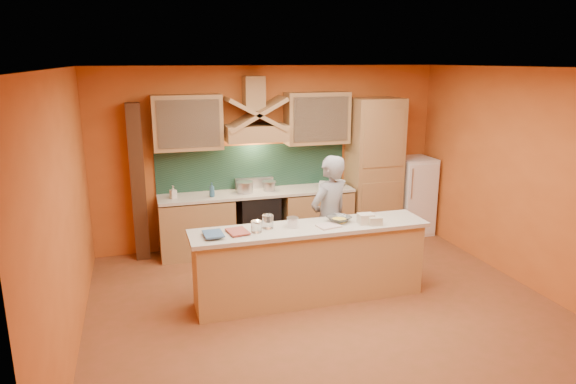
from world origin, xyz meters
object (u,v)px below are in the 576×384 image
object	(u,v)px
stove	(258,221)
person	(329,220)
fridge	(413,196)
kitchen_scale	(293,223)
mixing_bowl	(339,219)

from	to	relation	value
stove	person	bearing A→B (deg)	-66.94
fridge	kitchen_scale	size ratio (longest dim) A/B	10.58
person	stove	bearing A→B (deg)	-91.89
kitchen_scale	mixing_bowl	xyz separation A→B (m)	(0.61, 0.03, -0.02)
mixing_bowl	fridge	bearing A→B (deg)	41.13
person	mixing_bowl	bearing A→B (deg)	61.84
kitchen_scale	mixing_bowl	size ratio (longest dim) A/B	0.44
fridge	mixing_bowl	size ratio (longest dim) A/B	4.66
stove	mixing_bowl	distance (m)	2.00
stove	mixing_bowl	size ratio (longest dim) A/B	3.23
fridge	kitchen_scale	xyz separation A→B (m)	(-2.71, -1.86, 0.35)
fridge	kitchen_scale	world-z (taller)	fridge
fridge	mixing_bowl	xyz separation A→B (m)	(-2.10, -1.84, 0.33)
stove	fridge	distance (m)	2.71
stove	kitchen_scale	bearing A→B (deg)	-90.43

